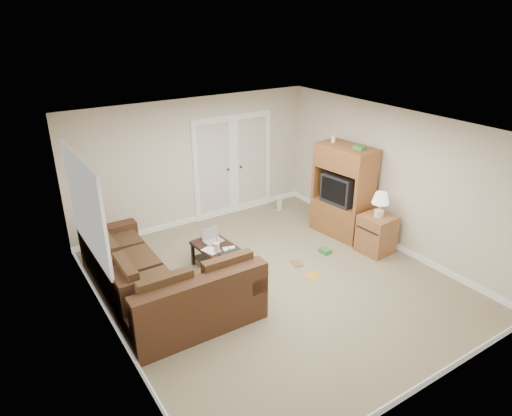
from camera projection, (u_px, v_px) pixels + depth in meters
floor at (275, 282)px, 7.28m from camera, size 5.50×5.50×0.00m
ceiling at (278, 128)px, 6.27m from camera, size 5.00×5.50×0.02m
wall_left at (108, 256)px, 5.53m from camera, size 0.02×5.50×2.50m
wall_right at (392, 179)px, 8.02m from camera, size 0.02×5.50×2.50m
wall_back at (195, 162)px, 8.88m from camera, size 5.00×0.02×2.50m
wall_front at (431, 303)px, 4.66m from camera, size 5.00×0.02×2.50m
baseboards at (275, 279)px, 7.26m from camera, size 5.00×5.50×0.10m
french_doors at (233, 166)px, 9.37m from camera, size 1.80×0.05×2.13m
window_left at (86, 205)px, 6.19m from camera, size 0.05×1.92×1.42m
sectional_sofa at (155, 284)px, 6.60m from camera, size 1.92×2.88×0.88m
coffee_table at (220, 259)px, 7.46m from camera, size 0.63×1.12×0.73m
tv_armoire at (343, 191)px, 8.52m from camera, size 0.73×1.15×1.87m
side_cabinet at (377, 231)px, 8.03m from camera, size 0.57×0.57×1.13m
space_heater at (278, 204)px, 9.81m from camera, size 0.12×0.10×0.29m
floor_magazine at (313, 276)px, 7.45m from camera, size 0.31×0.27×0.01m
floor_greenbox at (325, 251)px, 8.13m from camera, size 0.16×0.21×0.08m
floor_book at (293, 264)px, 7.76m from camera, size 0.20×0.24×0.02m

